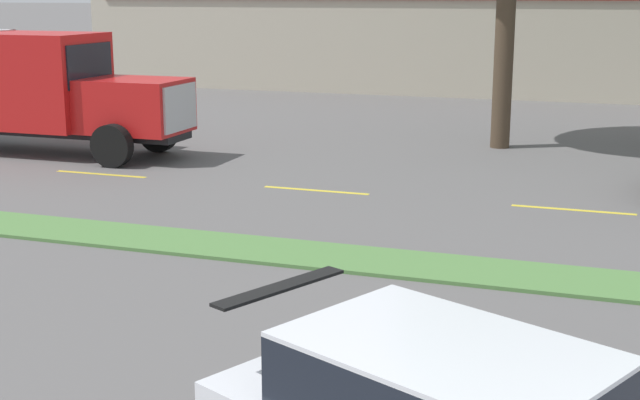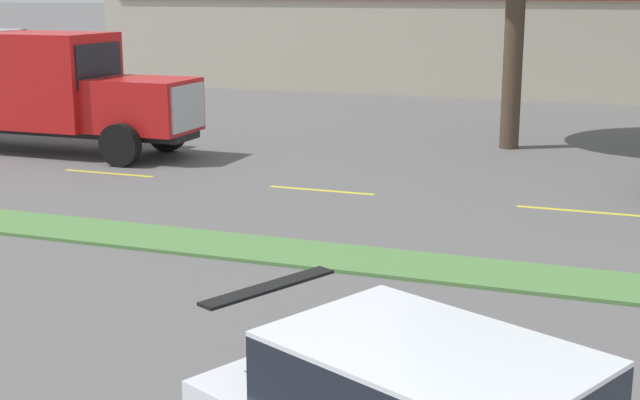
{
  "view_description": "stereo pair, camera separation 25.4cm",
  "coord_description": "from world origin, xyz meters",
  "views": [
    {
      "loc": [
        3.54,
        -2.48,
        4.21
      ],
      "look_at": [
        -0.63,
        9.54,
        1.23
      ],
      "focal_mm": 50.0,
      "sensor_mm": 36.0,
      "label": 1
    },
    {
      "loc": [
        3.78,
        -2.4,
        4.21
      ],
      "look_at": [
        -0.63,
        9.54,
        1.23
      ],
      "focal_mm": 50.0,
      "sensor_mm": 36.0,
      "label": 2
    }
  ],
  "objects": [
    {
      "name": "centre_line_5",
      "position": [
        2.66,
        15.32,
        0.0
      ],
      "size": [
        2.4,
        0.14,
        0.01
      ],
      "primitive_type": "cube",
      "color": "yellow",
      "rests_on": "ground_plane"
    },
    {
      "name": "store_building_backdrop",
      "position": [
        -4.4,
        39.47,
        2.37
      ],
      "size": [
        31.35,
        12.1,
        4.74
      ],
      "color": "#BCB29E",
      "rests_on": "ground_plane"
    },
    {
      "name": "centre_line_4",
      "position": [
        -2.74,
        15.32,
        0.0
      ],
      "size": [
        2.4,
        0.14,
        0.01
      ],
      "primitive_type": "cube",
      "color": "yellow",
      "rests_on": "ground_plane"
    },
    {
      "name": "grass_verge",
      "position": [
        0.0,
        10.62,
        0.03
      ],
      "size": [
        120.0,
        1.4,
        0.06
      ],
      "primitive_type": "cube",
      "color": "#517F42",
      "rests_on": "ground_plane"
    },
    {
      "name": "centre_line_3",
      "position": [
        -8.14,
        15.32,
        0.0
      ],
      "size": [
        2.4,
        0.14,
        0.01
      ],
      "primitive_type": "cube",
      "color": "yellow",
      "rests_on": "ground_plane"
    },
    {
      "name": "dump_truck_mid",
      "position": [
        -11.98,
        17.31,
        1.62
      ],
      "size": [
        11.82,
        2.59,
        3.45
      ],
      "color": "black",
      "rests_on": "ground_plane"
    }
  ]
}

